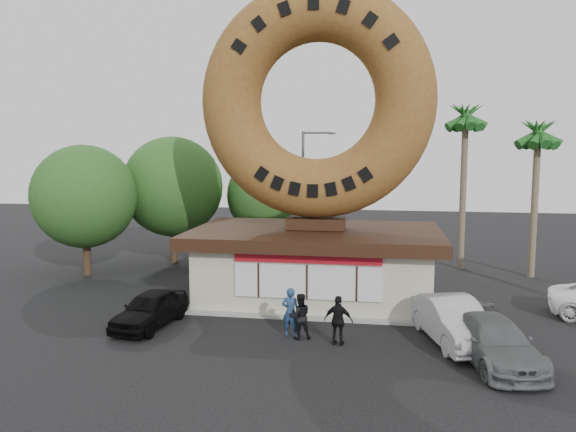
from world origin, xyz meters
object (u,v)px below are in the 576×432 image
(street_lamp, at_px, (305,187))
(car_silver, at_px, (453,321))
(person_center, at_px, (300,316))
(person_left, at_px, (291,312))
(person_right, at_px, (339,321))
(giant_donut, at_px, (317,101))
(car_black, at_px, (150,309))
(car_grey, at_px, (495,342))
(donut_shop, at_px, (316,262))

(street_lamp, height_order, car_silver, street_lamp)
(street_lamp, xyz_separation_m, person_center, (1.91, -15.46, -3.64))
(person_left, distance_m, car_silver, 5.86)
(street_lamp, distance_m, person_right, 16.62)
(car_silver, bearing_deg, giant_donut, 123.19)
(person_center, height_order, car_black, person_center)
(car_grey, bearing_deg, person_right, 158.90)
(person_left, bearing_deg, car_black, 4.53)
(person_right, height_order, car_black, person_right)
(street_lamp, relative_size, car_grey, 1.63)
(street_lamp, relative_size, car_black, 1.96)
(street_lamp, xyz_separation_m, person_right, (3.35, -15.88, -3.59))
(giant_donut, bearing_deg, street_lamp, 100.51)
(person_center, xyz_separation_m, car_silver, (5.47, 0.51, -0.05))
(person_left, distance_m, car_black, 5.61)
(giant_donut, distance_m, person_center, 9.82)
(person_center, relative_size, car_silver, 0.35)
(person_center, distance_m, person_right, 1.50)
(donut_shop, distance_m, car_grey, 9.48)
(donut_shop, distance_m, person_center, 5.52)
(street_lamp, distance_m, person_center, 15.99)
(car_silver, bearing_deg, person_center, 170.34)
(person_right, xyz_separation_m, car_silver, (4.03, 0.94, -0.09))
(giant_donut, relative_size, person_left, 5.64)
(person_right, distance_m, car_black, 7.47)
(person_center, bearing_deg, person_left, -46.84)
(donut_shop, distance_m, person_left, 5.32)
(car_silver, xyz_separation_m, car_grey, (1.08, -1.78, -0.08))
(giant_donut, height_order, car_black, giant_donut)
(person_center, xyz_separation_m, car_grey, (6.55, -1.27, -0.14))
(person_left, bearing_deg, street_lamp, -77.01)
(donut_shop, bearing_deg, car_grey, -45.43)
(street_lamp, bearing_deg, donut_shop, -79.50)
(donut_shop, xyz_separation_m, person_right, (1.50, -5.86, -0.88))
(street_lamp, bearing_deg, person_left, -84.25)
(person_left, height_order, car_silver, person_left)
(street_lamp, bearing_deg, person_center, -82.95)
(giant_donut, distance_m, car_black, 11.36)
(car_grey, bearing_deg, donut_shop, 122.84)
(person_right, relative_size, car_black, 0.44)
(donut_shop, xyz_separation_m, car_black, (-5.92, -4.97, -1.07))
(car_grey, bearing_deg, car_silver, 109.51)
(person_right, height_order, car_silver, person_right)
(street_lamp, bearing_deg, car_silver, -63.71)
(donut_shop, distance_m, giant_donut, 7.24)
(giant_donut, relative_size, car_grey, 2.13)
(car_silver, bearing_deg, car_grey, -73.77)
(person_left, distance_m, car_grey, 7.09)
(street_lamp, height_order, car_grey, street_lamp)
(giant_donut, relative_size, car_silver, 2.16)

